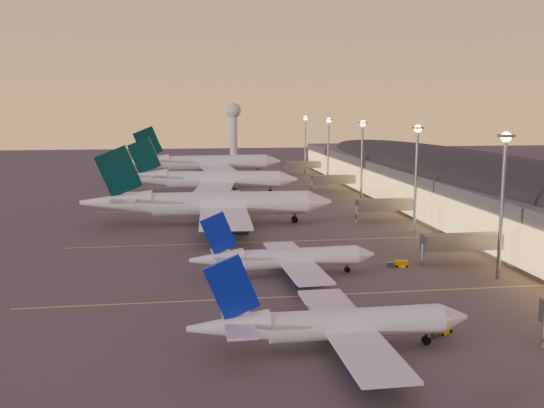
# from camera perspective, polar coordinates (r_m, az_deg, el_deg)

# --- Properties ---
(ground) EXTENTS (700.00, 700.00, 0.00)m
(ground) POSITION_cam_1_polar(r_m,az_deg,el_deg) (103.32, 2.46, -7.81)
(ground) COLOR #464341
(airliner_narrow_south) EXTENTS (35.79, 31.86, 12.83)m
(airliner_narrow_south) POSITION_cam_1_polar(r_m,az_deg,el_deg) (77.01, 5.71, -11.26)
(airliner_narrow_south) COLOR silver
(airliner_narrow_south) RESTS_ON ground
(airliner_narrow_north) EXTENTS (34.05, 30.42, 12.17)m
(airliner_narrow_north) POSITION_cam_1_polar(r_m,az_deg,el_deg) (109.07, 1.20, -5.17)
(airliner_narrow_north) COLOR silver
(airliner_narrow_north) RESTS_ON ground
(airliner_wide_near) EXTENTS (64.57, 58.76, 20.68)m
(airliner_wide_near) POSITION_cam_1_polar(r_m,az_deg,el_deg) (156.83, -5.96, 0.00)
(airliner_wide_near) COLOR silver
(airliner_wide_near) RESTS_ON ground
(airliner_wide_mid) EXTENTS (62.47, 57.39, 19.99)m
(airliner_wide_mid) POSITION_cam_1_polar(r_m,az_deg,el_deg) (210.87, -6.05, 2.29)
(airliner_wide_mid) COLOR silver
(airliner_wide_mid) RESTS_ON ground
(airliner_wide_far) EXTENTS (69.04, 63.02, 22.09)m
(airliner_wide_far) POSITION_cam_1_polar(r_m,az_deg,el_deg) (267.89, -6.39, 3.86)
(airliner_wide_far) COLOR silver
(airliner_wide_far) RESTS_ON ground
(terminal_building) EXTENTS (56.35, 255.00, 17.46)m
(terminal_building) POSITION_cam_1_polar(r_m,az_deg,el_deg) (188.80, 17.06, 2.25)
(terminal_building) COLOR #4F4F54
(terminal_building) RESTS_ON ground
(light_masts) EXTENTS (2.20, 217.20, 25.90)m
(light_masts) POSITION_cam_1_polar(r_m,az_deg,el_deg) (171.45, 10.39, 4.80)
(light_masts) COLOR slate
(light_masts) RESTS_ON ground
(radar_tower) EXTENTS (9.00, 9.00, 32.50)m
(radar_tower) POSITION_cam_1_polar(r_m,az_deg,el_deg) (358.34, -3.64, 7.81)
(radar_tower) COLOR silver
(radar_tower) RESTS_ON ground
(lane_markings) EXTENTS (90.00, 180.36, 0.00)m
(lane_markings) POSITION_cam_1_polar(r_m,az_deg,el_deg) (141.58, -0.52, -3.13)
(lane_markings) COLOR #D8C659
(lane_markings) RESTS_ON ground
(baggage_tug_b) EXTENTS (4.19, 3.39, 1.18)m
(baggage_tug_b) POSITION_cam_1_polar(r_m,az_deg,el_deg) (85.86, 15.47, -11.34)
(baggage_tug_b) COLOR #DEAD00
(baggage_tug_b) RESTS_ON ground
(baggage_tug_c) EXTENTS (4.13, 2.41, 1.16)m
(baggage_tug_c) POSITION_cam_1_polar(r_m,az_deg,el_deg) (118.34, 11.83, -5.53)
(baggage_tug_c) COLOR #DEAD00
(baggage_tug_c) RESTS_ON ground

